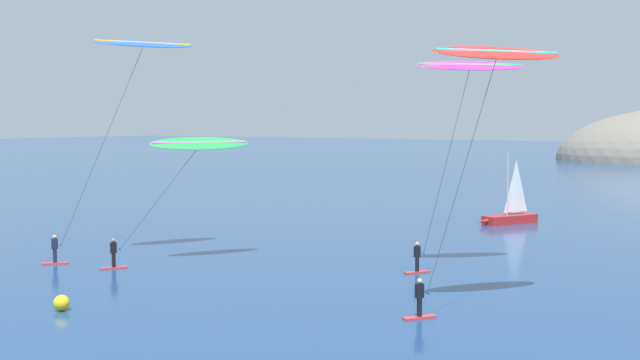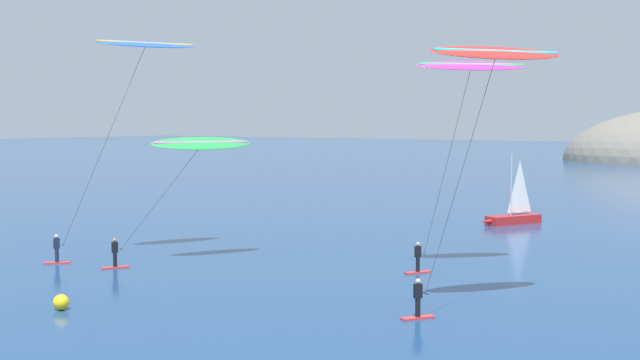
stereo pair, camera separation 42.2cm
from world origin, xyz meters
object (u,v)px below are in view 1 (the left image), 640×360
marker_buoy (62,303)px  kitesurfer_blue (138,57)px  sailboat_near (507,216)px  kitesurfer_magenta (466,79)px  kitesurfer_red (492,69)px  kitesurfer_green (194,152)px

marker_buoy → kitesurfer_blue: bearing=122.2°
sailboat_near → kitesurfer_magenta: (5.42, -20.90, 9.94)m
kitesurfer_red → kitesurfer_green: bearing=173.9°
sailboat_near → kitesurfer_magenta: bearing=-75.5°
kitesurfer_blue → kitesurfer_green: kitesurfer_blue is taller
kitesurfer_magenta → marker_buoy: kitesurfer_magenta is taller
kitesurfer_magenta → marker_buoy: (-10.93, -18.45, -10.23)m
kitesurfer_red → kitesurfer_magenta: bearing=120.1°
kitesurfer_green → kitesurfer_magenta: size_ratio=0.69×
kitesurfer_green → marker_buoy: bearing=-74.3°
kitesurfer_red → marker_buoy: size_ratio=16.62×
kitesurfer_red → kitesurfer_green: (-19.15, 2.05, -4.02)m
sailboat_near → marker_buoy: 39.73m
kitesurfer_green → sailboat_near: bearing=71.7°
sailboat_near → kitesurfer_blue: bearing=-115.3°
kitesurfer_blue → marker_buoy: bearing=-57.8°
kitesurfer_blue → kitesurfer_green: bearing=6.5°
sailboat_near → kitesurfer_green: (-8.97, -27.04, 5.88)m
sailboat_near → kitesurfer_blue: 32.52m
kitesurfer_red → sailboat_near: bearing=109.3°
kitesurfer_red → kitesurfer_blue: (-23.16, 1.60, 1.63)m
sailboat_near → kitesurfer_red: kitesurfer_red is taller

